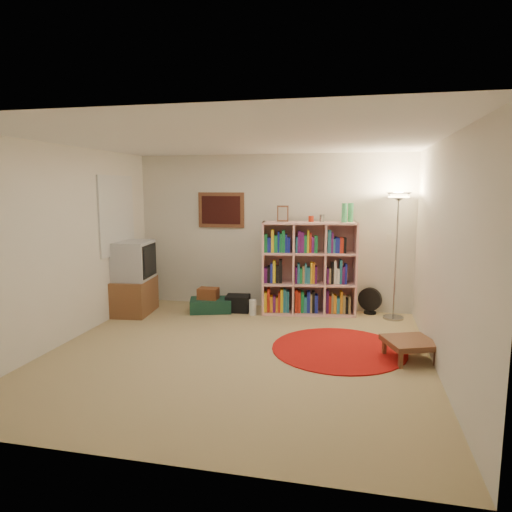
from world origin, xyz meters
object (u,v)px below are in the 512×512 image
Objects in this scene: floor_lamp at (398,214)px; floor_fan at (370,301)px; suitcase at (211,305)px; side_table at (410,343)px; bookshelf at (307,270)px; tv_stand at (133,279)px.

floor_lamp reaches higher than floor_fan.
suitcase is 1.09× the size of side_table.
bookshelf reaches higher than tv_stand.
bookshelf reaches higher than side_table.
tv_stand is at bearing 178.87° from suitcase.
tv_stand is at bearing -147.60° from floor_fan.
suitcase is (1.15, 0.34, -0.45)m from tv_stand.
side_table is (1.37, -1.72, -0.50)m from bookshelf.
floor_fan is at bearing -8.25° from suitcase.
side_table is (4.04, -1.15, -0.35)m from tv_stand.
floor_fan reaches higher than suitcase.
suitcase is at bearing 152.67° from side_table.
side_table is (0.05, -1.70, -1.38)m from floor_lamp.
side_table is at bearing -21.68° from tv_stand.
floor_lamp is 2.19m from side_table.
tv_stand is (-3.64, -0.74, 0.34)m from floor_fan.
bookshelf is 1.52× the size of tv_stand.
suitcase is (-1.52, -0.23, -0.60)m from bookshelf.
floor_fan is 0.57× the size of suitcase.
floor_lamp reaches higher than suitcase.
tv_stand is (-3.99, -0.55, -1.03)m from floor_lamp.
floor_lamp reaches higher than tv_stand.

